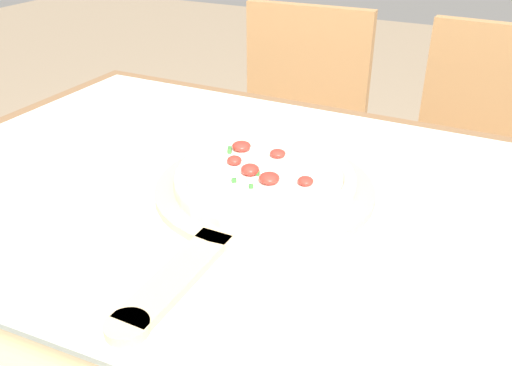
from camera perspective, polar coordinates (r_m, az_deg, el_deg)
name	(u,v)px	position (r m, az deg, el deg)	size (l,w,h in m)	color
dining_table	(233,284)	(0.84, -2.48, -10.57)	(1.24, 1.00, 0.77)	brown
towel_cloth	(231,222)	(0.77, -2.66, -4.08)	(1.16, 0.92, 0.00)	silver
pizza_peel	(258,195)	(0.82, 0.21, -1.27)	(0.34, 0.53, 0.01)	#D6B784
pizza	(265,177)	(0.83, 0.92, 0.61)	(0.28, 0.28, 0.03)	beige
chair_left	(294,139)	(1.65, 4.05, 4.67)	(0.42, 0.42, 0.90)	#A37547
chair_right	(478,175)	(1.55, 22.29, 0.76)	(0.42, 0.42, 0.90)	#A37547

